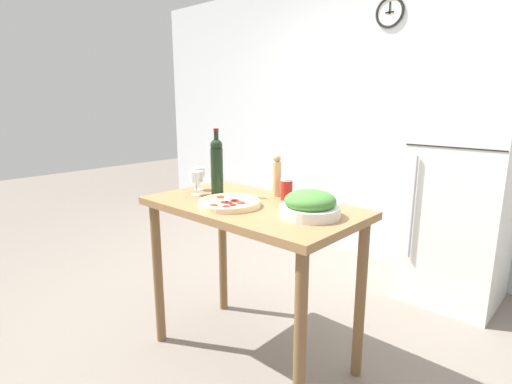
{
  "coord_description": "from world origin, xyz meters",
  "views": [
    {
      "loc": [
        1.41,
        -1.51,
        1.46
      ],
      "look_at": [
        0.0,
        0.03,
        0.98
      ],
      "focal_mm": 28.0,
      "sensor_mm": 36.0,
      "label": 1
    }
  ],
  "objects_px": {
    "wine_glass_near": "(196,178)",
    "wine_bottle": "(217,166)",
    "salad_bowl": "(310,205)",
    "salt_canister": "(287,189)",
    "wine_glass_far": "(198,173)",
    "refrigerator": "(462,193)",
    "pepper_mill": "(277,176)",
    "homemade_pizza": "(229,203)"
  },
  "relations": [
    {
      "from": "wine_glass_far",
      "to": "wine_glass_near",
      "type": "bearing_deg",
      "value": -45.12
    },
    {
      "from": "wine_glass_near",
      "to": "salad_bowl",
      "type": "distance_m",
      "value": 0.75
    },
    {
      "from": "wine_bottle",
      "to": "salt_canister",
      "type": "distance_m",
      "value": 0.42
    },
    {
      "from": "pepper_mill",
      "to": "salad_bowl",
      "type": "height_order",
      "value": "pepper_mill"
    },
    {
      "from": "salt_canister",
      "to": "homemade_pizza",
      "type": "bearing_deg",
      "value": -113.69
    },
    {
      "from": "pepper_mill",
      "to": "homemade_pizza",
      "type": "xyz_separation_m",
      "value": [
        -0.04,
        -0.34,
        -0.1
      ]
    },
    {
      "from": "pepper_mill",
      "to": "salad_bowl",
      "type": "bearing_deg",
      "value": -29.58
    },
    {
      "from": "wine_bottle",
      "to": "wine_glass_far",
      "type": "relative_size",
      "value": 2.73
    },
    {
      "from": "wine_bottle",
      "to": "salad_bowl",
      "type": "xyz_separation_m",
      "value": [
        0.64,
        0.01,
        -0.12
      ]
    },
    {
      "from": "wine_glass_near",
      "to": "wine_bottle",
      "type": "bearing_deg",
      "value": 33.28
    },
    {
      "from": "wine_glass_far",
      "to": "salad_bowl",
      "type": "distance_m",
      "value": 0.84
    },
    {
      "from": "wine_glass_far",
      "to": "pepper_mill",
      "type": "xyz_separation_m",
      "value": [
        0.46,
        0.2,
        0.01
      ]
    },
    {
      "from": "wine_glass_far",
      "to": "salt_canister",
      "type": "xyz_separation_m",
      "value": [
        0.55,
        0.17,
        -0.04
      ]
    },
    {
      "from": "wine_bottle",
      "to": "salad_bowl",
      "type": "relative_size",
      "value": 1.33
    },
    {
      "from": "wine_bottle",
      "to": "salad_bowl",
      "type": "bearing_deg",
      "value": 1.15
    },
    {
      "from": "wine_bottle",
      "to": "wine_glass_near",
      "type": "relative_size",
      "value": 2.73
    },
    {
      "from": "wine_glass_near",
      "to": "salad_bowl",
      "type": "xyz_separation_m",
      "value": [
        0.74,
        0.08,
        -0.05
      ]
    },
    {
      "from": "wine_glass_near",
      "to": "wine_glass_far",
      "type": "relative_size",
      "value": 1.0
    },
    {
      "from": "salad_bowl",
      "to": "salt_canister",
      "type": "distance_m",
      "value": 0.34
    },
    {
      "from": "wine_bottle",
      "to": "wine_glass_near",
      "type": "height_order",
      "value": "wine_bottle"
    },
    {
      "from": "pepper_mill",
      "to": "homemade_pizza",
      "type": "bearing_deg",
      "value": -96.56
    },
    {
      "from": "pepper_mill",
      "to": "salt_canister",
      "type": "relative_size",
      "value": 2.0
    },
    {
      "from": "homemade_pizza",
      "to": "salt_canister",
      "type": "bearing_deg",
      "value": 66.31
    },
    {
      "from": "wine_glass_near",
      "to": "homemade_pizza",
      "type": "xyz_separation_m",
      "value": [
        0.32,
        -0.04,
        -0.09
      ]
    },
    {
      "from": "wine_glass_near",
      "to": "salad_bowl",
      "type": "relative_size",
      "value": 0.49
    },
    {
      "from": "refrigerator",
      "to": "wine_glass_far",
      "type": "xyz_separation_m",
      "value": [
        -1.1,
        -1.52,
        0.21
      ]
    },
    {
      "from": "pepper_mill",
      "to": "salt_canister",
      "type": "xyz_separation_m",
      "value": [
        0.1,
        -0.03,
        -0.06
      ]
    },
    {
      "from": "wine_glass_near",
      "to": "refrigerator",
      "type": "bearing_deg",
      "value": 58.25
    },
    {
      "from": "homemade_pizza",
      "to": "wine_glass_far",
      "type": "bearing_deg",
      "value": 161.33
    },
    {
      "from": "refrigerator",
      "to": "wine_glass_near",
      "type": "bearing_deg",
      "value": -121.75
    },
    {
      "from": "wine_bottle",
      "to": "homemade_pizza",
      "type": "bearing_deg",
      "value": -27.48
    },
    {
      "from": "salad_bowl",
      "to": "salt_canister",
      "type": "relative_size",
      "value": 2.43
    },
    {
      "from": "wine_glass_near",
      "to": "salt_canister",
      "type": "relative_size",
      "value": 1.19
    },
    {
      "from": "refrigerator",
      "to": "homemade_pizza",
      "type": "xyz_separation_m",
      "value": [
        -0.68,
        -1.66,
        0.13
      ]
    },
    {
      "from": "pepper_mill",
      "to": "salad_bowl",
      "type": "distance_m",
      "value": 0.44
    },
    {
      "from": "wine_bottle",
      "to": "wine_glass_far",
      "type": "height_order",
      "value": "wine_bottle"
    },
    {
      "from": "wine_bottle",
      "to": "pepper_mill",
      "type": "height_order",
      "value": "wine_bottle"
    },
    {
      "from": "wine_glass_far",
      "to": "wine_bottle",
      "type": "bearing_deg",
      "value": -8.23
    },
    {
      "from": "salt_canister",
      "to": "wine_glass_near",
      "type": "bearing_deg",
      "value": -149.72
    },
    {
      "from": "wine_glass_far",
      "to": "salt_canister",
      "type": "bearing_deg",
      "value": 16.85
    },
    {
      "from": "homemade_pizza",
      "to": "salt_canister",
      "type": "relative_size",
      "value": 2.74
    },
    {
      "from": "pepper_mill",
      "to": "salad_bowl",
      "type": "xyz_separation_m",
      "value": [
        0.38,
        -0.22,
        -0.06
      ]
    }
  ]
}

